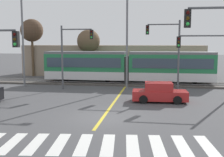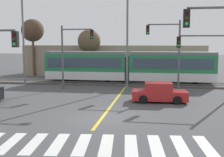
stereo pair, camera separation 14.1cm
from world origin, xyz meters
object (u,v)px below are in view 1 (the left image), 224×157
object	(u,v)px
light_rail_tram	(128,66)
bare_tree_far_west	(32,31)
traffic_light_mid_right	(211,53)
street_lamp_west	(25,33)
traffic_light_far_left	(72,48)
sedan_crossing	(159,93)
street_lamp_centre	(129,36)
bare_tree_west	(89,41)
traffic_light_far_right	(168,45)

from	to	relation	value
light_rail_tram	bare_tree_far_west	world-z (taller)	bare_tree_far_west
light_rail_tram	traffic_light_mid_right	size ratio (longest dim) A/B	3.26
street_lamp_west	traffic_light_far_left	bearing A→B (deg)	-10.20
sedan_crossing	street_lamp_centre	size ratio (longest dim) A/B	0.46
traffic_light_mid_right	street_lamp_west	size ratio (longest dim) A/B	0.58
street_lamp_centre	traffic_light_mid_right	bearing A→B (deg)	-32.56
light_rail_tram	street_lamp_centre	world-z (taller)	street_lamp_centre
traffic_light_mid_right	traffic_light_far_left	size ratio (longest dim) A/B	0.91
traffic_light_far_left	bare_tree_west	size ratio (longest dim) A/B	0.99
light_rail_tram	traffic_light_mid_right	distance (m)	10.73
light_rail_tram	traffic_light_far_right	xyz separation A→B (m)	(4.22, -3.42, 2.33)
sedan_crossing	bare_tree_west	distance (m)	17.21
traffic_light_mid_right	street_lamp_west	xyz separation A→B (m)	(-17.73, 4.19, 1.83)
street_lamp_west	bare_tree_far_west	size ratio (longest dim) A/B	1.27
sedan_crossing	traffic_light_far_right	bearing A→B (deg)	81.95
bare_tree_far_west	traffic_light_mid_right	bearing A→B (deg)	-32.00
sedan_crossing	traffic_light_mid_right	distance (m)	5.22
traffic_light_mid_right	bare_tree_far_west	distance (m)	24.97
traffic_light_far_right	bare_tree_west	xyz separation A→B (m)	(-9.87, 8.35, 0.39)
traffic_light_far_right	street_lamp_west	world-z (taller)	street_lamp_west
traffic_light_far_right	bare_tree_far_west	xyz separation A→B (m)	(-17.92, 8.97, 1.82)
light_rail_tram	sedan_crossing	xyz separation A→B (m)	(3.41, -9.14, -1.35)
street_lamp_centre	street_lamp_west	bearing A→B (deg)	-178.66
traffic_light_far_right	traffic_light_far_left	size ratio (longest dim) A/B	1.07
bare_tree_west	bare_tree_far_west	bearing A→B (deg)	175.54
traffic_light_far_left	traffic_light_far_right	bearing A→B (deg)	5.96
sedan_crossing	traffic_light_mid_right	size ratio (longest dim) A/B	0.75
traffic_light_far_left	street_lamp_centre	world-z (taller)	street_lamp_centre
traffic_light_far_left	bare_tree_west	bearing A→B (deg)	93.94
traffic_light_far_right	street_lamp_west	bearing A→B (deg)	179.99
traffic_light_mid_right	street_lamp_centre	world-z (taller)	street_lamp_centre
sedan_crossing	street_lamp_west	distance (m)	15.69
sedan_crossing	street_lamp_centre	world-z (taller)	street_lamp_centre
traffic_light_mid_right	street_lamp_centre	distance (m)	8.40
bare_tree_far_west	bare_tree_west	xyz separation A→B (m)	(8.06, -0.63, -1.43)
sedan_crossing	street_lamp_west	bearing A→B (deg)	157.46
traffic_light_far_right	bare_tree_west	distance (m)	12.93
light_rail_tram	street_lamp_centre	distance (m)	4.54
bare_tree_far_west	bare_tree_west	distance (m)	8.21
traffic_light_far_left	bare_tree_far_west	xyz separation A→B (m)	(-8.70, 9.94, 2.09)
street_lamp_centre	bare_tree_far_west	distance (m)	16.61
street_lamp_west	bare_tree_far_west	xyz separation A→B (m)	(-3.34, 8.97, 0.63)
street_lamp_west	bare_tree_west	world-z (taller)	street_lamp_west
light_rail_tram	street_lamp_west	bearing A→B (deg)	-161.74
traffic_light_far_right	light_rail_tram	bearing A→B (deg)	140.98
street_lamp_west	sedan_crossing	bearing A→B (deg)	-22.54
traffic_light_mid_right	traffic_light_far_left	world-z (taller)	traffic_light_far_left
traffic_light_far_left	street_lamp_centre	size ratio (longest dim) A/B	0.67
sedan_crossing	street_lamp_centre	distance (m)	8.10
traffic_light_far_right	street_lamp_centre	size ratio (longest dim) A/B	0.71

